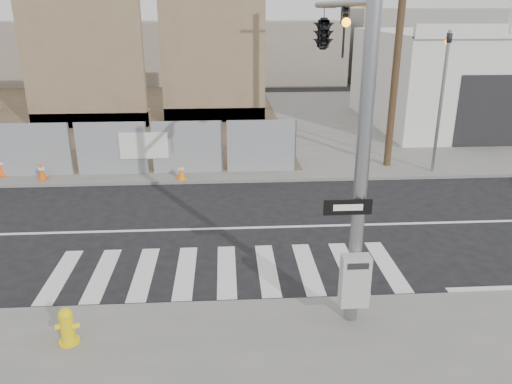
{
  "coord_description": "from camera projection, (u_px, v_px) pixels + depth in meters",
  "views": [
    {
      "loc": [
        0.03,
        -13.29,
        6.04
      ],
      "look_at": [
        0.83,
        -0.77,
        1.4
      ],
      "focal_mm": 35.0,
      "sensor_mm": 36.0,
      "label": 1
    }
  ],
  "objects": [
    {
      "name": "utility_pole_right",
      "position": [
        399.0,
        32.0,
        18.26
      ],
      "size": [
        1.6,
        0.28,
        10.0
      ],
      "color": "brown",
      "rests_on": "sidewalk_far"
    },
    {
      "name": "far_signal_pole",
      "position": [
        443.0,
        83.0,
        18.11
      ],
      "size": [
        0.16,
        0.2,
        5.6
      ],
      "color": "gray",
      "rests_on": "sidewalk_far"
    },
    {
      "name": "traffic_cone_c",
      "position": [
        42.0,
        171.0,
        18.21
      ],
      "size": [
        0.37,
        0.37,
        0.64
      ],
      "rotation": [
        0.0,
        0.0,
        -0.14
      ],
      "color": "#E85A0C",
      "rests_on": "sidewalk_far"
    },
    {
      "name": "ground",
      "position": [
        226.0,
        228.0,
        14.53
      ],
      "size": [
        100.0,
        100.0,
        0.0
      ],
      "primitive_type": "plane",
      "color": "black",
      "rests_on": "ground"
    },
    {
      "name": "concrete_wall_left",
      "position": [
        84.0,
        64.0,
        25.19
      ],
      "size": [
        6.0,
        1.3,
        8.0
      ],
      "color": "#7B6549",
      "rests_on": "sidewalk_far"
    },
    {
      "name": "concrete_wall_right",
      "position": [
        213.0,
        61.0,
        26.51
      ],
      "size": [
        5.5,
        1.3,
        8.0
      ],
      "color": "#7B6549",
      "rests_on": "sidewalk_far"
    },
    {
      "name": "traffic_cone_b",
      "position": [
        1.0,
        166.0,
        18.6
      ],
      "size": [
        0.52,
        0.52,
        0.77
      ],
      "rotation": [
        0.0,
        0.0,
        -0.42
      ],
      "color": "#FF4F0D",
      "rests_on": "sidewalk_far"
    },
    {
      "name": "sidewalk_far",
      "position": [
        224.0,
        123.0,
        27.61
      ],
      "size": [
        50.0,
        20.0,
        0.12
      ],
      "primitive_type": "cube",
      "color": "slate",
      "rests_on": "ground"
    },
    {
      "name": "fire_hydrant",
      "position": [
        67.0,
        326.0,
        9.28
      ],
      "size": [
        0.52,
        0.52,
        0.74
      ],
      "rotation": [
        0.0,
        0.0,
        0.43
      ],
      "color": "yellow",
      "rests_on": "sidewalk_near"
    },
    {
      "name": "traffic_cone_d",
      "position": [
        181.0,
        171.0,
        18.24
      ],
      "size": [
        0.42,
        0.42,
        0.62
      ],
      "rotation": [
        0.0,
        0.0,
        0.42
      ],
      "color": "orange",
      "rests_on": "sidewalk_far"
    },
    {
      "name": "auto_shop",
      "position": [
        485.0,
        78.0,
        26.62
      ],
      "size": [
        12.0,
        10.2,
        5.95
      ],
      "color": "silver",
      "rests_on": "sidewalk_far"
    },
    {
      "name": "signal_pole",
      "position": [
        334.0,
        68.0,
        11.11
      ],
      "size": [
        0.96,
        5.87,
        7.0
      ],
      "color": "gray",
      "rests_on": "sidewalk_near"
    }
  ]
}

